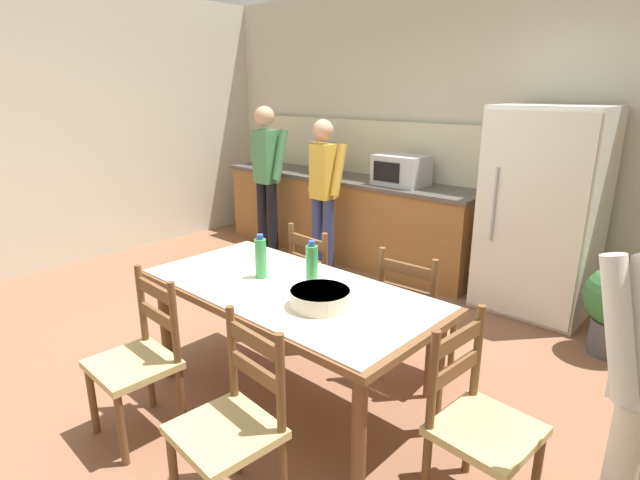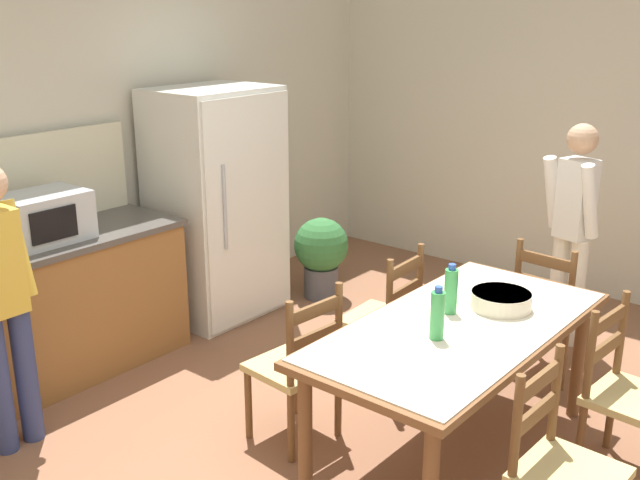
{
  "view_description": "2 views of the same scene",
  "coord_description": "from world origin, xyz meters",
  "px_view_note": "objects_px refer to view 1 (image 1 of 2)",
  "views": [
    {
      "loc": [
        2.35,
        -2.06,
        1.85
      ],
      "look_at": [
        0.37,
        0.14,
        0.96
      ],
      "focal_mm": 28.0,
      "sensor_mm": 36.0,
      "label": 1
    },
    {
      "loc": [
        -2.72,
        -1.85,
        2.31
      ],
      "look_at": [
        -0.02,
        0.35,
        1.21
      ],
      "focal_mm": 42.0,
      "sensor_mm": 36.0,
      "label": 2
    }
  ],
  "objects_px": {
    "bottle_off_centre": "(312,265)",
    "chair_head_end": "(478,424)",
    "chair_side_near_right": "(232,426)",
    "chair_side_far_left": "(321,285)",
    "potted_plant": "(616,305)",
    "chair_side_far_right": "(415,317)",
    "chair_side_near_left": "(139,360)",
    "paper_bag": "(322,158)",
    "refrigerator": "(542,212)",
    "microwave": "(401,170)",
    "person_at_counter": "(323,188)",
    "serving_bowl": "(320,297)",
    "person_at_sink": "(267,173)",
    "bottle_near_centre": "(261,258)",
    "dining_table": "(288,300)"
  },
  "relations": [
    {
      "from": "serving_bowl",
      "to": "person_at_counter",
      "type": "relative_size",
      "value": 0.2
    },
    {
      "from": "serving_bowl",
      "to": "chair_side_far_left",
      "type": "bearing_deg",
      "value": 131.69
    },
    {
      "from": "chair_head_end",
      "to": "person_at_sink",
      "type": "xyz_separation_m",
      "value": [
        -3.48,
        1.92,
        0.5
      ]
    },
    {
      "from": "chair_side_far_right",
      "to": "chair_head_end",
      "type": "height_order",
      "value": "same"
    },
    {
      "from": "chair_side_near_left",
      "to": "bottle_off_centre",
      "type": "bearing_deg",
      "value": 61.33
    },
    {
      "from": "chair_side_near_right",
      "to": "person_at_sink",
      "type": "bearing_deg",
      "value": 140.3
    },
    {
      "from": "serving_bowl",
      "to": "chair_head_end",
      "type": "xyz_separation_m",
      "value": [
        0.88,
        0.06,
        -0.37
      ]
    },
    {
      "from": "dining_table",
      "to": "bottle_off_centre",
      "type": "relative_size",
      "value": 6.74
    },
    {
      "from": "bottle_off_centre",
      "to": "chair_side_far_left",
      "type": "relative_size",
      "value": 0.3
    },
    {
      "from": "potted_plant",
      "to": "serving_bowl",
      "type": "bearing_deg",
      "value": -116.04
    },
    {
      "from": "bottle_off_centre",
      "to": "potted_plant",
      "type": "xyz_separation_m",
      "value": [
        1.22,
        1.86,
        -0.5
      ]
    },
    {
      "from": "bottle_off_centre",
      "to": "chair_head_end",
      "type": "distance_m",
      "value": 1.2
    },
    {
      "from": "potted_plant",
      "to": "person_at_counter",
      "type": "bearing_deg",
      "value": -178.49
    },
    {
      "from": "chair_side_far_left",
      "to": "chair_head_end",
      "type": "relative_size",
      "value": 1.0
    },
    {
      "from": "bottle_off_centre",
      "to": "person_at_counter",
      "type": "distance_m",
      "value": 2.33
    },
    {
      "from": "dining_table",
      "to": "person_at_counter",
      "type": "bearing_deg",
      "value": 126.6
    },
    {
      "from": "microwave",
      "to": "chair_side_far_right",
      "type": "bearing_deg",
      "value": -53.72
    },
    {
      "from": "chair_side_near_right",
      "to": "chair_side_far_right",
      "type": "distance_m",
      "value": 1.47
    },
    {
      "from": "chair_side_near_right",
      "to": "chair_side_far_left",
      "type": "relative_size",
      "value": 1.0
    },
    {
      "from": "bottle_near_centre",
      "to": "potted_plant",
      "type": "relative_size",
      "value": 0.4
    },
    {
      "from": "chair_head_end",
      "to": "bottle_near_centre",
      "type": "bearing_deg",
      "value": 94.31
    },
    {
      "from": "paper_bag",
      "to": "person_at_sink",
      "type": "relative_size",
      "value": 0.21
    },
    {
      "from": "chair_side_near_right",
      "to": "refrigerator",
      "type": "bearing_deg",
      "value": 91.49
    },
    {
      "from": "refrigerator",
      "to": "chair_head_end",
      "type": "xyz_separation_m",
      "value": [
        0.61,
        -2.4,
        -0.42
      ]
    },
    {
      "from": "chair_head_end",
      "to": "chair_side_near_left",
      "type": "bearing_deg",
      "value": 118.88
    },
    {
      "from": "refrigerator",
      "to": "serving_bowl",
      "type": "relative_size",
      "value": 5.42
    },
    {
      "from": "person_at_sink",
      "to": "potted_plant",
      "type": "height_order",
      "value": "person_at_sink"
    },
    {
      "from": "chair_side_far_right",
      "to": "chair_side_near_left",
      "type": "height_order",
      "value": "same"
    },
    {
      "from": "bottle_off_centre",
      "to": "serving_bowl",
      "type": "xyz_separation_m",
      "value": [
        0.22,
        -0.18,
        -0.07
      ]
    },
    {
      "from": "microwave",
      "to": "dining_table",
      "type": "xyz_separation_m",
      "value": [
        0.82,
        -2.41,
        -0.39
      ]
    },
    {
      "from": "bottle_off_centre",
      "to": "chair_side_near_right",
      "type": "height_order",
      "value": "bottle_off_centre"
    },
    {
      "from": "dining_table",
      "to": "potted_plant",
      "type": "relative_size",
      "value": 2.73
    },
    {
      "from": "microwave",
      "to": "chair_side_near_right",
      "type": "xyz_separation_m",
      "value": [
        1.22,
        -3.15,
        -0.63
      ]
    },
    {
      "from": "chair_side_near_right",
      "to": "paper_bag",
      "type": "bearing_deg",
      "value": 130.97
    },
    {
      "from": "microwave",
      "to": "chair_side_near_right",
      "type": "relative_size",
      "value": 0.55
    },
    {
      "from": "chair_side_far_left",
      "to": "potted_plant",
      "type": "relative_size",
      "value": 1.36
    },
    {
      "from": "dining_table",
      "to": "person_at_sink",
      "type": "bearing_deg",
      "value": 140.05
    },
    {
      "from": "serving_bowl",
      "to": "chair_side_near_right",
      "type": "xyz_separation_m",
      "value": [
        0.09,
        -0.67,
        -0.37
      ]
    },
    {
      "from": "chair_side_near_right",
      "to": "person_at_counter",
      "type": "relative_size",
      "value": 0.58
    },
    {
      "from": "paper_bag",
      "to": "serving_bowl",
      "type": "bearing_deg",
      "value": -48.35
    },
    {
      "from": "person_at_sink",
      "to": "person_at_counter",
      "type": "bearing_deg",
      "value": -91.34
    },
    {
      "from": "paper_bag",
      "to": "chair_side_far_left",
      "type": "distance_m",
      "value": 2.32
    },
    {
      "from": "bottle_near_centre",
      "to": "chair_head_end",
      "type": "bearing_deg",
      "value": -0.44
    },
    {
      "from": "chair_side_far_right",
      "to": "chair_side_near_left",
      "type": "distance_m",
      "value": 1.68
    },
    {
      "from": "refrigerator",
      "to": "paper_bag",
      "type": "bearing_deg",
      "value": 179.74
    },
    {
      "from": "refrigerator",
      "to": "person_at_sink",
      "type": "relative_size",
      "value": 1.03
    },
    {
      "from": "bottle_near_centre",
      "to": "person_at_counter",
      "type": "distance_m",
      "value": 2.23
    },
    {
      "from": "potted_plant",
      "to": "bottle_near_centre",
      "type": "bearing_deg",
      "value": -128.06
    },
    {
      "from": "refrigerator",
      "to": "chair_side_far_right",
      "type": "xyz_separation_m",
      "value": [
        -0.17,
        -1.66,
        -0.42
      ]
    },
    {
      "from": "microwave",
      "to": "chair_side_far_right",
      "type": "xyz_separation_m",
      "value": [
        1.23,
        -1.68,
        -0.63
      ]
    }
  ]
}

